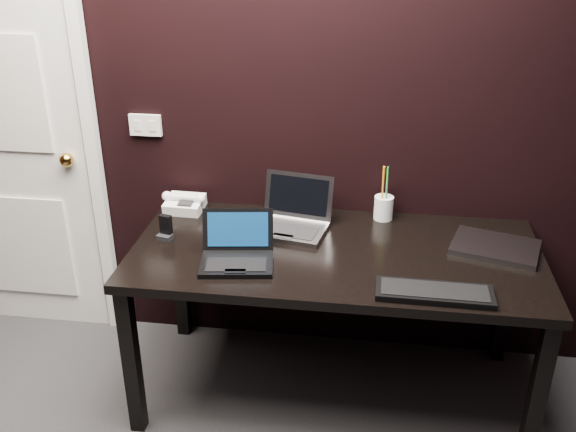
# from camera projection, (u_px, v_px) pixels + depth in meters

# --- Properties ---
(wall_back) EXTENTS (4.00, 0.00, 4.00)m
(wall_back) POSITION_uv_depth(u_px,v_px,m) (278.00, 91.00, 2.82)
(wall_back) COLOR black
(wall_back) RESTS_ON ground
(door) EXTENTS (0.99, 0.10, 2.14)m
(door) POSITION_uv_depth(u_px,v_px,m) (0.00, 135.00, 3.07)
(door) COLOR white
(door) RESTS_ON ground
(wall_switch) EXTENTS (0.15, 0.02, 0.10)m
(wall_switch) POSITION_uv_depth(u_px,v_px,m) (145.00, 125.00, 2.96)
(wall_switch) COLOR silver
(wall_switch) RESTS_ON wall_back
(desk) EXTENTS (1.70, 0.80, 0.74)m
(desk) POSITION_uv_depth(u_px,v_px,m) (335.00, 266.00, 2.70)
(desk) COLOR black
(desk) RESTS_ON ground
(netbook) EXTENTS (0.32, 0.29, 0.18)m
(netbook) POSITION_uv_depth(u_px,v_px,m) (237.00, 254.00, 2.56)
(netbook) COLOR black
(netbook) RESTS_ON desk
(silver_laptop) EXTENTS (0.36, 0.34, 0.22)m
(silver_laptop) POSITION_uv_depth(u_px,v_px,m) (292.00, 220.00, 2.83)
(silver_laptop) COLOR gray
(silver_laptop) RESTS_ON desk
(ext_keyboard) EXTENTS (0.43, 0.15, 0.03)m
(ext_keyboard) POSITION_uv_depth(u_px,v_px,m) (434.00, 293.00, 2.35)
(ext_keyboard) COLOR black
(ext_keyboard) RESTS_ON desk
(closed_laptop) EXTENTS (0.40, 0.34, 0.02)m
(closed_laptop) POSITION_uv_depth(u_px,v_px,m) (495.00, 247.00, 2.67)
(closed_laptop) COLOR #94959A
(closed_laptop) RESTS_ON desk
(desk_phone) EXTENTS (0.21, 0.16, 0.10)m
(desk_phone) POSITION_uv_depth(u_px,v_px,m) (185.00, 203.00, 3.00)
(desk_phone) COLOR white
(desk_phone) RESTS_ON desk
(mobile_phone) EXTENTS (0.07, 0.06, 0.11)m
(mobile_phone) POSITION_uv_depth(u_px,v_px,m) (166.00, 230.00, 2.75)
(mobile_phone) COLOR black
(mobile_phone) RESTS_ON desk
(pen_cup) EXTENTS (0.11, 0.11, 0.26)m
(pen_cup) POSITION_uv_depth(u_px,v_px,m) (384.00, 207.00, 2.92)
(pen_cup) COLOR white
(pen_cup) RESTS_ON desk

